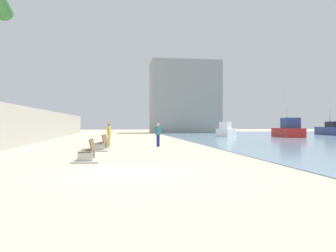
# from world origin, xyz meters

# --- Properties ---
(ground_plane) EXTENTS (120.00, 120.00, 0.00)m
(ground_plane) POSITION_xyz_m (0.00, 18.00, 0.00)
(ground_plane) COLOR #C6B793
(seawall) EXTENTS (0.80, 64.00, 2.91)m
(seawall) POSITION_xyz_m (-7.50, 18.00, 1.46)
(seawall) COLOR #ADAAA3
(seawall) RESTS_ON ground
(bench_near) EXTENTS (1.11, 2.10, 0.98)m
(bench_near) POSITION_xyz_m (-1.65, 3.71, 0.23)
(bench_near) COLOR #ADAAA3
(bench_near) RESTS_ON ground
(bench_far) EXTENTS (1.32, 2.21, 0.98)m
(bench_far) POSITION_xyz_m (-1.34, 9.36, 0.23)
(bench_far) COLOR #ADAAA3
(bench_far) RESTS_ON ground
(person_walking) EXTENTS (0.29, 0.49, 1.72)m
(person_walking) POSITION_xyz_m (-0.96, 12.01, 1.00)
(person_walking) COLOR gold
(person_walking) RESTS_ON ground
(person_standing) EXTENTS (0.49, 0.30, 1.67)m
(person_standing) POSITION_xyz_m (2.45, 12.03, 0.97)
(person_standing) COLOR navy
(person_standing) RESTS_ON ground
(boat_far_left) EXTENTS (4.01, 5.27, 1.81)m
(boat_far_left) POSITION_xyz_m (13.10, 28.65, 0.71)
(boat_far_left) COLOR white
(boat_far_left) RESTS_ON water_bay
(boat_far_right) EXTENTS (2.73, 5.84, 7.42)m
(boat_far_right) POSITION_xyz_m (29.15, 30.96, 0.78)
(boat_far_right) COLOR navy
(boat_far_right) RESTS_ON water_bay
(boat_mid_bay) EXTENTS (2.81, 5.23, 5.53)m
(boat_mid_bay) POSITION_xyz_m (19.69, 25.50, 0.87)
(boat_mid_bay) COLOR red
(boat_mid_bay) RESTS_ON water_bay
(harbor_building) EXTENTS (12.00, 6.00, 12.53)m
(harbor_building) POSITION_xyz_m (11.28, 46.00, 6.26)
(harbor_building) COLOR gray
(harbor_building) RESTS_ON ground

